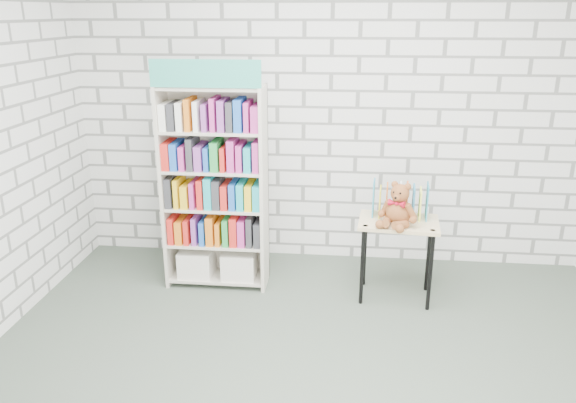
# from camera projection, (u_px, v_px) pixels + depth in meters

# --- Properties ---
(ground) EXTENTS (4.50, 4.50, 0.00)m
(ground) POSITION_uv_depth(u_px,v_px,m) (314.00, 389.00, 3.43)
(ground) COLOR #434E42
(ground) RESTS_ON ground
(room_shell) EXTENTS (4.52, 4.02, 2.81)m
(room_shell) POSITION_uv_depth(u_px,v_px,m) (319.00, 96.00, 2.86)
(room_shell) COLOR silver
(room_shell) RESTS_ON ground
(bookshelf) EXTENTS (0.83, 0.32, 1.86)m
(bookshelf) POSITION_uv_depth(u_px,v_px,m) (215.00, 187.00, 4.52)
(bookshelf) COLOR beige
(bookshelf) RESTS_ON ground
(display_table) EXTENTS (0.64, 0.47, 0.66)m
(display_table) POSITION_uv_depth(u_px,v_px,m) (398.00, 232.00, 4.37)
(display_table) COLOR #D7BB81
(display_table) RESTS_ON ground
(table_books) EXTENTS (0.44, 0.22, 0.25)m
(table_books) POSITION_uv_depth(u_px,v_px,m) (400.00, 201.00, 4.39)
(table_books) COLOR teal
(table_books) RESTS_ON display_table
(teddy_bear) EXTENTS (0.32, 0.30, 0.33)m
(teddy_bear) POSITION_uv_depth(u_px,v_px,m) (398.00, 208.00, 4.21)
(teddy_bear) COLOR brown
(teddy_bear) RESTS_ON display_table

